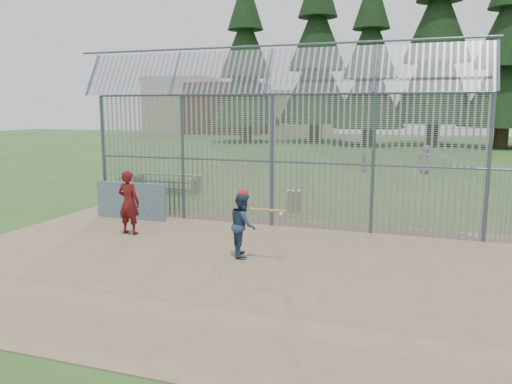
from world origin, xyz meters
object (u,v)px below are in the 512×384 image
(dugout_wall, at_px, (131,201))
(batter, at_px, (243,225))
(onlooker, at_px, (129,202))
(trash_can, at_px, (294,200))
(bleacher, at_px, (167,182))

(dugout_wall, height_order, batter, batter)
(dugout_wall, distance_m, onlooker, 2.05)
(batter, bearing_deg, trash_can, -21.21)
(onlooker, bearing_deg, trash_can, -125.07)
(trash_can, bearing_deg, bleacher, 160.42)
(dugout_wall, height_order, onlooker, onlooker)
(dugout_wall, bearing_deg, onlooker, -58.82)
(batter, relative_size, bleacher, 0.52)
(trash_can, xyz_separation_m, bleacher, (-6.27, 2.23, 0.03))
(onlooker, xyz_separation_m, trash_can, (3.66, 4.74, -0.56))
(trash_can, bearing_deg, batter, -88.30)
(bleacher, bearing_deg, batter, -50.98)
(onlooker, relative_size, bleacher, 0.61)
(onlooker, height_order, bleacher, onlooker)
(trash_can, bearing_deg, onlooker, -127.63)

